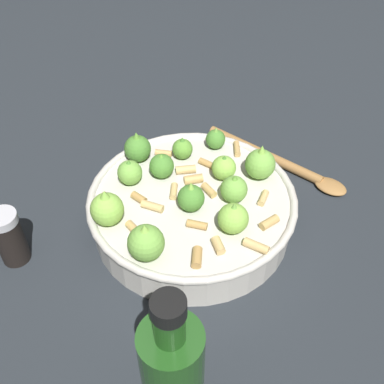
{
  "coord_description": "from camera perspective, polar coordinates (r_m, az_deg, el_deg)",
  "views": [
    {
      "loc": [
        -0.03,
        0.46,
        0.51
      ],
      "look_at": [
        0.0,
        0.0,
        0.07
      ],
      "focal_mm": 43.52,
      "sensor_mm": 36.0,
      "label": 1
    }
  ],
  "objects": [
    {
      "name": "cooking_pan",
      "position": [
        0.66,
        -0.13,
        -1.69
      ],
      "size": [
        0.29,
        0.29,
        0.11
      ],
      "color": "beige",
      "rests_on": "ground"
    },
    {
      "name": "wooden_spoon",
      "position": [
        0.79,
        10.94,
        3.52
      ],
      "size": [
        0.23,
        0.17,
        0.02
      ],
      "color": "#9E703D",
      "rests_on": "ground"
    },
    {
      "name": "ground_plane",
      "position": [
        0.69,
        0.0,
        -3.92
      ],
      "size": [
        2.4,
        2.4,
        0.0
      ],
      "primitive_type": "plane",
      "color": "#23282D"
    },
    {
      "name": "olive_oil_bottle",
      "position": [
        0.46,
        -2.84,
        -21.68
      ],
      "size": [
        0.06,
        0.06,
        0.21
      ],
      "color": "#1E4C19",
      "rests_on": "ground"
    },
    {
      "name": "pepper_shaker",
      "position": [
        0.66,
        -21.5,
        -5.18
      ],
      "size": [
        0.04,
        0.04,
        0.08
      ],
      "color": "black",
      "rests_on": "ground"
    }
  ]
}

